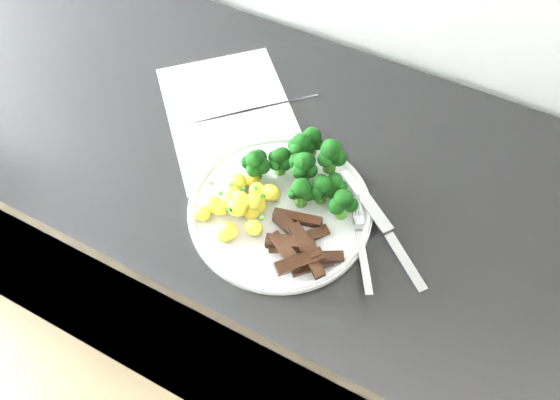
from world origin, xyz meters
name	(u,v)px	position (x,y,z in m)	size (l,w,h in m)	color
counter	(332,299)	(0.07, 1.67, 0.45)	(2.40, 0.60, 0.90)	black
recipe_paper	(231,115)	(-0.19, 1.71, 0.90)	(0.37, 0.37, 0.00)	white
plate	(280,208)	(-0.02, 1.57, 0.91)	(0.29, 0.29, 0.02)	white
broccoli	(307,168)	(0.00, 1.63, 0.95)	(0.20, 0.14, 0.08)	#356F1A
potatoes	(242,204)	(-0.07, 1.54, 0.93)	(0.11, 0.13, 0.04)	yellow
beef_strips	(300,245)	(0.04, 1.52, 0.92)	(0.13, 0.12, 0.03)	black
fork	(362,246)	(0.12, 1.56, 0.92)	(0.10, 0.15, 0.02)	#B8B8BD
knife	(392,242)	(0.16, 1.60, 0.91)	(0.20, 0.16, 0.02)	#B8B8BD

